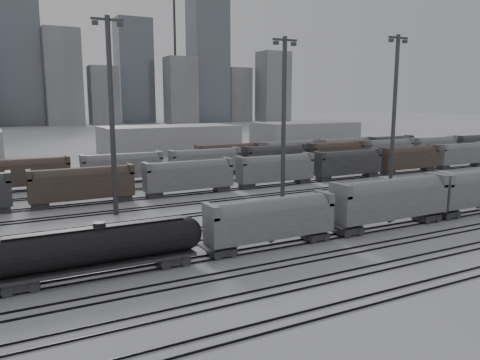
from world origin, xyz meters
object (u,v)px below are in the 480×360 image
hopper_car_b (391,199)px  hopper_car_c (479,187)px  light_mast_c (284,119)px  hopper_car_a (271,218)px  tank_car_b (100,247)px

hopper_car_b → hopper_car_c: (16.72, 0.00, -0.08)m
light_mast_c → hopper_car_c: bearing=-34.5°
hopper_car_b → hopper_car_a: bearing=180.0°
hopper_car_c → hopper_car_b: bearing=180.0°
hopper_car_a → hopper_car_b: (17.06, 0.00, 0.43)m
tank_car_b → hopper_car_a: size_ratio=1.31×
hopper_car_a → light_mast_c: light_mast_c is taller
tank_car_b → hopper_car_a: (17.53, 0.00, 0.48)m
hopper_car_b → hopper_car_c: hopper_car_b is taller
light_mast_c → hopper_car_b: bearing=-70.0°
tank_car_b → light_mast_c: 34.32m
hopper_car_a → hopper_car_c: hopper_car_c is taller
light_mast_c → hopper_car_a: bearing=-126.8°
tank_car_b → light_mast_c: size_ratio=0.79×
hopper_car_a → light_mast_c: size_ratio=0.60×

